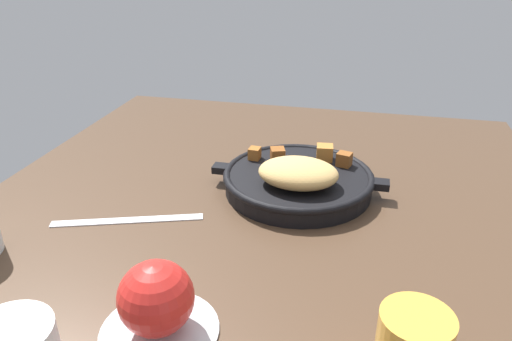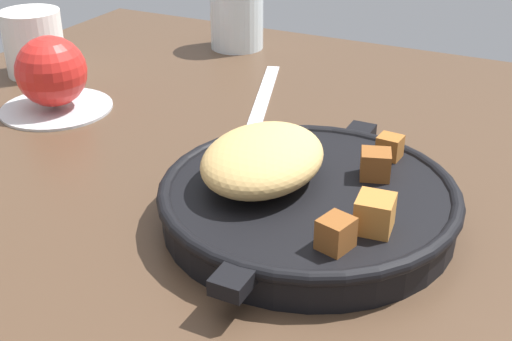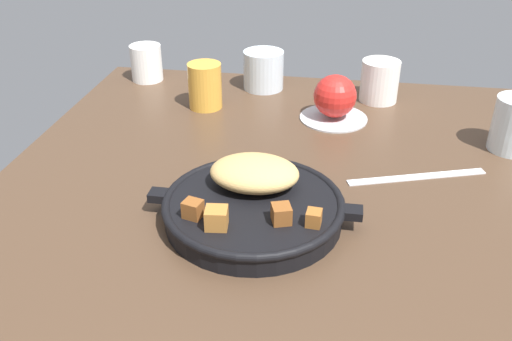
{
  "view_description": "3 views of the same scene",
  "coord_description": "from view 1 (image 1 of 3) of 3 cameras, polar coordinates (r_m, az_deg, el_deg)",
  "views": [
    {
      "loc": [
        -13.43,
        63.9,
        37.4
      ],
      "look_at": [
        1.79,
        -1.62,
        5.12
      ],
      "focal_mm": 33.8,
      "sensor_mm": 36.0,
      "label": 1
    },
    {
      "loc": [
        -48.64,
        -23.36,
        29.77
      ],
      "look_at": [
        -5.72,
        -2.1,
        4.47
      ],
      "focal_mm": 47.34,
      "sensor_mm": 36.0,
      "label": 2
    },
    {
      "loc": [
        6.01,
        -67.5,
        43.66
      ],
      "look_at": [
        -4.74,
        -0.81,
        4.69
      ],
      "focal_mm": 39.07,
      "sensor_mm": 36.0,
      "label": 3
    }
  ],
  "objects": [
    {
      "name": "saucer_plate",
      "position": [
        0.54,
        -11.34,
        -17.97
      ],
      "size": [
        12.62,
        12.62,
        0.6
      ],
      "primitive_type": "cylinder",
      "color": "#B7BABF",
      "rests_on": "ground_plane"
    },
    {
      "name": "cast_iron_skillet",
      "position": [
        0.78,
        5.01,
        -0.96
      ],
      "size": [
        28.89,
        24.56,
        7.17
      ],
      "color": "black",
      "rests_on": "ground_plane"
    },
    {
      "name": "red_apple",
      "position": [
        0.52,
        -11.75,
        -14.54
      ],
      "size": [
        7.9,
        7.9,
        7.9
      ],
      "primitive_type": "sphere",
      "color": "red",
      "rests_on": "saucer_plate"
    },
    {
      "name": "butter_knife",
      "position": [
        0.74,
        -14.95,
        -5.67
      ],
      "size": [
        21.4,
        8.63,
        0.36
      ],
      "primitive_type": "cube",
      "rotation": [
        0.0,
        0.0,
        0.33
      ],
      "color": "silver",
      "rests_on": "ground_plane"
    },
    {
      "name": "ground_plane",
      "position": [
        0.76,
        1.04,
        -4.96
      ],
      "size": [
        91.02,
        99.55,
        2.4
      ],
      "primitive_type": "cube",
      "color": "#473323"
    }
  ]
}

